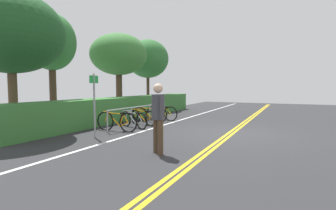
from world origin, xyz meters
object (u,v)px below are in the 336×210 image
(sign_post_near, at_px, (94,99))
(bicycle_1, at_px, (133,120))
(bicycle_2, at_px, (143,117))
(bicycle_3, at_px, (150,114))
(bicycle_4, at_px, (162,113))
(tree_mid, at_px, (51,43))
(pedestrian, at_px, (158,114))
(tree_extra, at_px, (148,59))
(bicycle_0, at_px, (117,122))
(tree_near_left, at_px, (10,33))
(tree_far_right, at_px, (119,55))
(bike_rack, at_px, (141,111))

(sign_post_near, bearing_deg, bicycle_1, 1.52)
(bicycle_1, distance_m, bicycle_2, 0.84)
(bicycle_3, bearing_deg, bicycle_4, -17.93)
(bicycle_1, height_order, sign_post_near, sign_post_near)
(bicycle_4, relative_size, tree_mid, 0.36)
(bicycle_3, distance_m, tree_mid, 5.35)
(bicycle_4, bearing_deg, pedestrian, -153.65)
(tree_extra, bearing_deg, bicycle_0, -157.24)
(tree_near_left, bearing_deg, bicycle_1, -43.78)
(bicycle_4, bearing_deg, tree_extra, 36.71)
(bicycle_0, height_order, bicycle_1, bicycle_0)
(bicycle_1, distance_m, sign_post_near, 2.50)
(pedestrian, bearing_deg, sign_post_near, 72.84)
(tree_far_right, bearing_deg, bicycle_2, -130.13)
(bicycle_2, xyz_separation_m, tree_extra, (6.45, 3.48, 3.27))
(tree_near_left, bearing_deg, bicycle_4, -27.44)
(pedestrian, height_order, tree_extra, tree_extra)
(tree_extra, bearing_deg, sign_post_near, -159.33)
(bike_rack, xyz_separation_m, tree_far_right, (2.77, 3.19, 2.86))
(bicycle_0, height_order, sign_post_near, sign_post_near)
(tree_near_left, bearing_deg, sign_post_near, -76.60)
(bicycle_0, height_order, bicycle_4, bicycle_0)
(bicycle_4, relative_size, tree_near_left, 0.36)
(pedestrian, distance_m, tree_extra, 12.52)
(bicycle_1, bearing_deg, sign_post_near, -178.48)
(bicycle_3, xyz_separation_m, tree_mid, (-2.33, 3.59, 3.21))
(bicycle_0, bearing_deg, tree_near_left, 126.19)
(tree_mid, height_order, tree_extra, tree_extra)
(pedestrian, bearing_deg, bicycle_4, 26.35)
(bicycle_2, bearing_deg, pedestrian, -144.16)
(tree_far_right, bearing_deg, bicycle_3, -120.59)
(bicycle_0, distance_m, tree_extra, 9.53)
(tree_extra, bearing_deg, bicycle_2, -151.67)
(bike_rack, height_order, pedestrian, pedestrian)
(bicycle_1, distance_m, tree_near_left, 5.23)
(bike_rack, relative_size, tree_near_left, 0.94)
(bicycle_1, xyz_separation_m, bicycle_3, (1.76, 0.26, 0.02))
(bicycle_0, bearing_deg, tree_extra, 22.76)
(bicycle_1, xyz_separation_m, tree_mid, (-0.57, 3.85, 3.23))
(pedestrian, bearing_deg, bicycle_2, 35.84)
(bike_rack, relative_size, bicycle_0, 2.60)
(bike_rack, xyz_separation_m, bicycle_4, (1.72, -0.13, -0.26))
(bicycle_2, height_order, tree_near_left, tree_near_left)
(bike_rack, xyz_separation_m, bicycle_2, (0.03, -0.05, -0.28))
(bicycle_1, bearing_deg, bicycle_2, 5.93)
(tree_far_right, bearing_deg, tree_mid, 172.89)
(bicycle_2, xyz_separation_m, bicycle_3, (0.92, 0.18, 0.02))
(sign_post_near, relative_size, tree_mid, 0.42)
(bicycle_4, height_order, sign_post_near, sign_post_near)
(bicycle_1, height_order, tree_extra, tree_extra)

